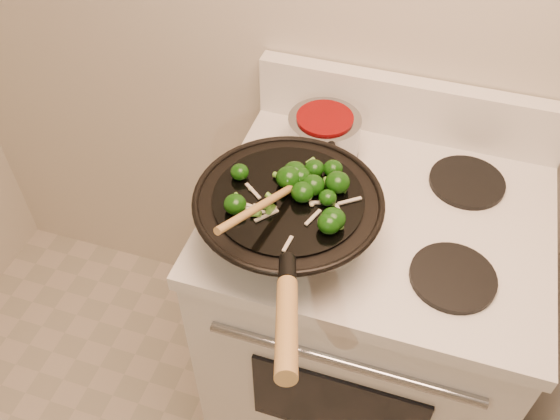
% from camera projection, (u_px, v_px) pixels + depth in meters
% --- Properties ---
extents(stove, '(0.78, 0.67, 1.08)m').
position_uv_depth(stove, '(362.00, 317.00, 1.70)').
color(stove, white).
rests_on(stove, ground).
extents(wok, '(0.40, 0.65, 0.24)m').
position_uv_depth(wok, '(288.00, 216.00, 1.25)').
color(wok, black).
rests_on(wok, stove).
extents(stirfry, '(0.28, 0.26, 0.05)m').
position_uv_depth(stirfry, '(304.00, 188.00, 1.21)').
color(stirfry, '#0F3908').
rests_on(stirfry, wok).
extents(wooden_spoon, '(0.12, 0.28, 0.10)m').
position_uv_depth(wooden_spoon, '(276.00, 196.00, 1.17)').
color(wooden_spoon, '#A47941').
rests_on(wooden_spoon, wok).
extents(saucepan, '(0.18, 0.27, 0.11)m').
position_uv_depth(saucepan, '(324.00, 134.00, 1.46)').
color(saucepan, '#96989E').
rests_on(saucepan, stove).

